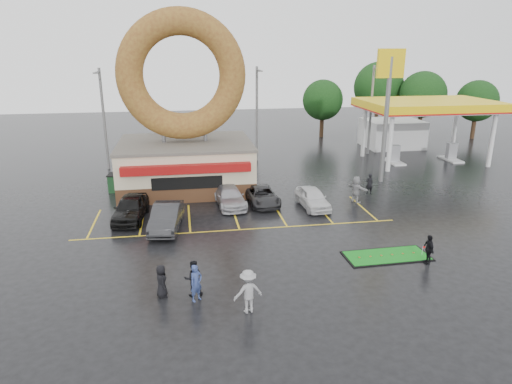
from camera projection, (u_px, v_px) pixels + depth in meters
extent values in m
plane|color=black|center=(248.00, 253.00, 24.76)|extent=(120.00, 120.00, 0.00)
cube|color=#472B19|center=(187.00, 180.00, 36.34)|extent=(10.00, 8.00, 1.20)
cube|color=beige|center=(186.00, 158.00, 35.81)|extent=(10.00, 8.00, 2.30)
cube|color=#59544C|center=(185.00, 143.00, 35.43)|extent=(10.20, 8.20, 0.20)
cube|color=maroon|center=(187.00, 169.00, 31.69)|extent=(9.00, 0.60, 0.60)
cylinder|color=slate|center=(164.00, 134.00, 34.97)|extent=(0.30, 0.30, 1.20)
cylinder|color=slate|center=(205.00, 133.00, 35.47)|extent=(0.30, 0.30, 1.20)
torus|color=brown|center=(182.00, 75.00, 33.89)|extent=(9.60, 2.00, 9.60)
cylinder|color=silver|center=(390.00, 144.00, 40.43)|extent=(0.40, 0.40, 5.00)
cylinder|color=silver|center=(492.00, 140.00, 41.98)|extent=(0.40, 0.40, 5.00)
cylinder|color=silver|center=(364.00, 132.00, 46.08)|extent=(0.40, 0.40, 5.00)
cylinder|color=silver|center=(455.00, 129.00, 47.62)|extent=(0.40, 0.40, 5.00)
cube|color=silver|center=(428.00, 107.00, 43.20)|extent=(12.00, 8.00, 0.50)
cube|color=yellow|center=(429.00, 104.00, 43.10)|extent=(12.30, 8.30, 0.70)
cube|color=#99999E|center=(394.00, 153.00, 44.05)|extent=(0.90, 0.60, 1.60)
cube|color=#99999E|center=(451.00, 151.00, 44.98)|extent=(0.90, 0.60, 1.60)
cube|color=silver|center=(392.00, 133.00, 50.91)|extent=(6.00, 5.00, 3.00)
cylinder|color=slate|center=(386.00, 122.00, 36.55)|extent=(0.36, 0.36, 10.00)
cube|color=yellow|center=(391.00, 63.00, 35.18)|extent=(2.20, 0.30, 2.20)
cylinder|color=slate|center=(104.00, 120.00, 40.66)|extent=(0.24, 0.24, 9.00)
cylinder|color=slate|center=(97.00, 72.00, 38.45)|extent=(0.12, 2.00, 0.12)
cube|color=slate|center=(95.00, 73.00, 37.52)|extent=(0.40, 0.18, 0.12)
cylinder|color=slate|center=(257.00, 115.00, 43.77)|extent=(0.24, 0.24, 9.00)
cylinder|color=slate|center=(259.00, 70.00, 41.55)|extent=(0.12, 2.00, 0.12)
cube|color=slate|center=(261.00, 71.00, 40.63)|extent=(0.40, 0.18, 0.12)
cylinder|color=slate|center=(371.00, 111.00, 46.57)|extent=(0.24, 0.24, 9.00)
cylinder|color=slate|center=(378.00, 69.00, 44.35)|extent=(0.12, 2.00, 0.12)
cube|color=slate|center=(383.00, 70.00, 43.43)|extent=(0.40, 0.18, 0.12)
cylinder|color=#332114|center=(420.00, 125.00, 56.56)|extent=(0.50, 0.50, 2.88)
sphere|color=black|center=(423.00, 95.00, 55.42)|extent=(5.60, 5.60, 5.60)
cylinder|color=#332114|center=(473.00, 128.00, 55.67)|extent=(0.50, 0.50, 2.52)
sphere|color=black|center=(477.00, 101.00, 54.67)|extent=(4.90, 4.90, 4.90)
cylinder|color=#332114|center=(376.00, 120.00, 59.65)|extent=(0.50, 0.50, 3.24)
sphere|color=black|center=(379.00, 87.00, 58.37)|extent=(6.30, 6.30, 6.30)
cylinder|color=#332114|center=(322.00, 127.00, 56.64)|extent=(0.50, 0.50, 2.52)
sphere|color=black|center=(323.00, 100.00, 55.64)|extent=(4.90, 4.90, 4.90)
imported|color=black|center=(131.00, 208.00, 29.42)|extent=(2.35, 4.78, 1.57)
imported|color=#29292B|center=(166.00, 217.00, 27.89)|extent=(2.22, 4.82, 1.53)
imported|color=#A4A3A9|center=(230.00, 197.00, 32.07)|extent=(2.23, 4.68, 1.32)
imported|color=#29292B|center=(262.00, 196.00, 32.45)|extent=(2.31, 4.47, 1.21)
imported|color=silver|center=(313.00, 198.00, 31.67)|extent=(1.87, 4.15, 1.38)
imported|color=navy|center=(196.00, 283.00, 19.92)|extent=(0.74, 0.70, 1.69)
imported|color=black|center=(193.00, 278.00, 20.34)|extent=(0.89, 0.73, 1.69)
imported|color=gray|center=(248.00, 291.00, 19.01)|extent=(1.36, 0.96, 1.92)
imported|color=black|center=(161.00, 281.00, 20.26)|extent=(0.63, 0.83, 1.52)
imported|color=black|center=(429.00, 249.00, 23.43)|extent=(0.42, 0.93, 1.57)
imported|color=#98989B|center=(356.00, 189.00, 32.69)|extent=(1.37, 1.83, 1.92)
imported|color=black|center=(369.00, 184.00, 34.60)|extent=(0.58, 0.38, 1.58)
cube|color=#163B1D|center=(121.00, 183.00, 35.32)|extent=(1.92, 1.39, 1.30)
cube|color=black|center=(387.00, 256.00, 24.37)|extent=(4.61, 2.08, 0.05)
cube|color=#147B1C|center=(387.00, 256.00, 24.36)|extent=(4.40, 1.87, 0.03)
cylinder|color=silver|center=(422.00, 251.00, 24.33)|extent=(0.02, 0.02, 0.52)
cube|color=red|center=(424.00, 247.00, 24.28)|extent=(0.14, 0.01, 0.10)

